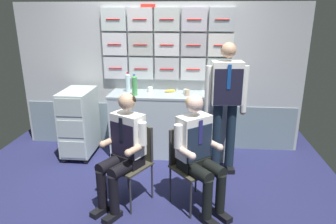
{
  "coord_description": "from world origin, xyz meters",
  "views": [
    {
      "loc": [
        0.56,
        -3.14,
        2.01
      ],
      "look_at": [
        0.26,
        0.08,
        0.97
      ],
      "focal_mm": 33.18,
      "sensor_mm": 36.0,
      "label": 1
    }
  ],
  "objects_px": {
    "snack_banana": "(170,91)",
    "crew_member_left": "(123,147)",
    "sparkling_bottle_green": "(128,82)",
    "service_trolley": "(79,121)",
    "coffee_cup_white": "(150,89)",
    "folding_chair_left": "(134,155)",
    "folding_chair_right": "(189,158)",
    "crew_member_standing": "(226,98)",
    "crew_member_right": "(199,150)"
  },
  "relations": [
    {
      "from": "coffee_cup_white",
      "to": "snack_banana",
      "type": "xyz_separation_m",
      "value": [
        0.29,
        0.0,
        -0.02
      ]
    },
    {
      "from": "folding_chair_left",
      "to": "coffee_cup_white",
      "type": "distance_m",
      "value": 1.35
    },
    {
      "from": "coffee_cup_white",
      "to": "sparkling_bottle_green",
      "type": "bearing_deg",
      "value": -178.33
    },
    {
      "from": "crew_member_left",
      "to": "crew_member_standing",
      "type": "distance_m",
      "value": 1.45
    },
    {
      "from": "folding_chair_right",
      "to": "crew_member_standing",
      "type": "distance_m",
      "value": 0.99
    },
    {
      "from": "crew_member_left",
      "to": "coffee_cup_white",
      "type": "height_order",
      "value": "crew_member_left"
    },
    {
      "from": "sparkling_bottle_green",
      "to": "coffee_cup_white",
      "type": "height_order",
      "value": "sparkling_bottle_green"
    },
    {
      "from": "crew_member_left",
      "to": "crew_member_standing",
      "type": "relative_size",
      "value": 0.74
    },
    {
      "from": "service_trolley",
      "to": "snack_banana",
      "type": "bearing_deg",
      "value": 12.03
    },
    {
      "from": "service_trolley",
      "to": "snack_banana",
      "type": "xyz_separation_m",
      "value": [
        1.28,
        0.27,
        0.41
      ]
    },
    {
      "from": "crew_member_left",
      "to": "snack_banana",
      "type": "bearing_deg",
      "value": 75.52
    },
    {
      "from": "crew_member_standing",
      "to": "coffee_cup_white",
      "type": "bearing_deg",
      "value": 152.53
    },
    {
      "from": "crew_member_left",
      "to": "sparkling_bottle_green",
      "type": "bearing_deg",
      "value": 99.76
    },
    {
      "from": "crew_member_right",
      "to": "coffee_cup_white",
      "type": "distance_m",
      "value": 1.61
    },
    {
      "from": "crew_member_left",
      "to": "crew_member_right",
      "type": "bearing_deg",
      "value": -0.17
    },
    {
      "from": "crew_member_left",
      "to": "snack_banana",
      "type": "relative_size",
      "value": 7.16
    },
    {
      "from": "snack_banana",
      "to": "service_trolley",
      "type": "bearing_deg",
      "value": -167.97
    },
    {
      "from": "crew_member_left",
      "to": "sparkling_bottle_green",
      "type": "height_order",
      "value": "crew_member_left"
    },
    {
      "from": "folding_chair_left",
      "to": "crew_member_right",
      "type": "distance_m",
      "value": 0.73
    },
    {
      "from": "service_trolley",
      "to": "sparkling_bottle_green",
      "type": "height_order",
      "value": "sparkling_bottle_green"
    },
    {
      "from": "folding_chair_left",
      "to": "snack_banana",
      "type": "bearing_deg",
      "value": 77.44
    },
    {
      "from": "coffee_cup_white",
      "to": "crew_member_left",
      "type": "bearing_deg",
      "value": -93.09
    },
    {
      "from": "folding_chair_left",
      "to": "sparkling_bottle_green",
      "type": "bearing_deg",
      "value": 104.34
    },
    {
      "from": "service_trolley",
      "to": "folding_chair_right",
      "type": "height_order",
      "value": "service_trolley"
    },
    {
      "from": "crew_member_standing",
      "to": "folding_chair_right",
      "type": "bearing_deg",
      "value": -119.63
    },
    {
      "from": "service_trolley",
      "to": "coffee_cup_white",
      "type": "xyz_separation_m",
      "value": [
        0.99,
        0.27,
        0.43
      ]
    },
    {
      "from": "crew_member_right",
      "to": "snack_banana",
      "type": "distance_m",
      "value": 1.51
    },
    {
      "from": "service_trolley",
      "to": "folding_chair_left",
      "type": "xyz_separation_m",
      "value": [
        1.0,
        -1.01,
        0.0
      ]
    },
    {
      "from": "service_trolley",
      "to": "crew_member_left",
      "type": "bearing_deg",
      "value": -51.43
    },
    {
      "from": "crew_member_standing",
      "to": "crew_member_right",
      "type": "bearing_deg",
      "value": -110.35
    },
    {
      "from": "folding_chair_left",
      "to": "folding_chair_right",
      "type": "bearing_deg",
      "value": -1.73
    },
    {
      "from": "service_trolley",
      "to": "folding_chair_right",
      "type": "distance_m",
      "value": 1.9
    },
    {
      "from": "snack_banana",
      "to": "crew_member_left",
      "type": "bearing_deg",
      "value": -104.48
    },
    {
      "from": "crew_member_left",
      "to": "snack_banana",
      "type": "distance_m",
      "value": 1.49
    },
    {
      "from": "sparkling_bottle_green",
      "to": "snack_banana",
      "type": "height_order",
      "value": "sparkling_bottle_green"
    },
    {
      "from": "snack_banana",
      "to": "folding_chair_right",
      "type": "bearing_deg",
      "value": -76.49
    },
    {
      "from": "service_trolley",
      "to": "snack_banana",
      "type": "relative_size",
      "value": 5.66
    },
    {
      "from": "sparkling_bottle_green",
      "to": "snack_banana",
      "type": "distance_m",
      "value": 0.62
    },
    {
      "from": "crew_member_right",
      "to": "crew_member_standing",
      "type": "bearing_deg",
      "value": 69.65
    },
    {
      "from": "crew_member_standing",
      "to": "sparkling_bottle_green",
      "type": "xyz_separation_m",
      "value": [
        -1.35,
        0.53,
        0.05
      ]
    },
    {
      "from": "service_trolley",
      "to": "crew_member_right",
      "type": "bearing_deg",
      "value": -34.11
    },
    {
      "from": "crew_member_standing",
      "to": "folding_chair_left",
      "type": "bearing_deg",
      "value": -144.24
    },
    {
      "from": "folding_chair_left",
      "to": "crew_member_right",
      "type": "relative_size",
      "value": 0.69
    },
    {
      "from": "crew_member_right",
      "to": "crew_member_standing",
      "type": "xyz_separation_m",
      "value": [
        0.33,
        0.88,
        0.32
      ]
    },
    {
      "from": "coffee_cup_white",
      "to": "snack_banana",
      "type": "distance_m",
      "value": 0.29
    },
    {
      "from": "crew_member_left",
      "to": "snack_banana",
      "type": "height_order",
      "value": "crew_member_left"
    },
    {
      "from": "folding_chair_left",
      "to": "folding_chair_right",
      "type": "relative_size",
      "value": 1.0
    },
    {
      "from": "folding_chair_right",
      "to": "coffee_cup_white",
      "type": "distance_m",
      "value": 1.49
    },
    {
      "from": "sparkling_bottle_green",
      "to": "snack_banana",
      "type": "xyz_separation_m",
      "value": [
        0.61,
        0.01,
        -0.11
      ]
    },
    {
      "from": "service_trolley",
      "to": "crew_member_left",
      "type": "height_order",
      "value": "crew_member_left"
    }
  ]
}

